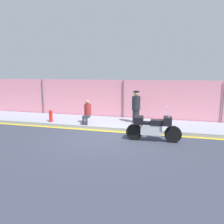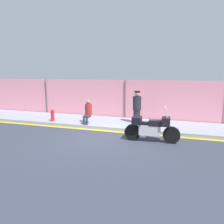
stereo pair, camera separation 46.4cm
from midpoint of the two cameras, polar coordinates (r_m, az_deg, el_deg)
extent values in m
plane|color=#333847|center=(9.33, -1.04, -6.83)|extent=(120.00, 120.00, 0.00)
cube|color=#8E93A3|center=(11.61, 2.92, -3.01)|extent=(39.18, 2.56, 0.17)
cube|color=gold|center=(10.35, 0.96, -5.09)|extent=(39.18, 0.18, 0.01)
cube|color=pink|center=(12.73, 4.56, 3.09)|extent=(37.22, 0.08, 2.33)
cylinder|color=#4C4C51|center=(14.76, -15.93, 3.71)|extent=(0.05, 0.05, 2.33)
cylinder|color=#4C4C51|center=(12.63, 4.45, 3.04)|extent=(0.05, 0.05, 2.33)
cylinder|color=black|center=(8.94, 16.72, -5.80)|extent=(0.67, 0.16, 0.67)
cylinder|color=black|center=(9.03, 6.88, -5.27)|extent=(0.67, 0.16, 0.67)
cube|color=silver|center=(8.92, 11.32, -4.63)|extent=(0.86, 0.31, 0.42)
cube|color=black|center=(8.84, 12.78, -2.81)|extent=(0.53, 0.33, 0.22)
cube|color=black|center=(8.86, 10.78, -2.96)|extent=(0.61, 0.30, 0.10)
cube|color=black|center=(8.81, 15.40, -2.43)|extent=(0.34, 0.49, 0.34)
cube|color=silver|center=(8.74, 15.51, 0.00)|extent=(0.12, 0.42, 0.42)
cube|color=black|center=(8.89, 8.03, -2.18)|extent=(0.38, 0.52, 0.30)
cylinder|color=#1E2328|center=(11.40, 7.65, -1.13)|extent=(0.35, 0.35, 0.69)
cylinder|color=#1E2328|center=(11.28, 7.73, 2.31)|extent=(0.43, 0.43, 0.69)
sphere|color=tan|center=(11.23, 7.79, 4.72)|extent=(0.27, 0.27, 0.27)
cylinder|color=black|center=(11.22, 7.80, 5.30)|extent=(0.31, 0.31, 0.06)
cylinder|color=#2D3342|center=(10.99, -6.12, -2.31)|extent=(0.11, 0.11, 0.39)
cylinder|color=#2D3342|center=(10.93, -5.37, -2.37)|extent=(0.11, 0.11, 0.39)
cube|color=#2D3342|center=(11.10, -5.36, -1.14)|extent=(0.29, 0.39, 0.10)
cylinder|color=maroon|center=(11.22, -5.00, 0.69)|extent=(0.35, 0.35, 0.56)
sphere|color=#A37556|center=(11.16, -5.03, 2.65)|extent=(0.22, 0.22, 0.22)
cylinder|color=red|center=(12.10, -14.19, -1.13)|extent=(0.18, 0.18, 0.51)
sphere|color=red|center=(12.05, -14.25, 0.30)|extent=(0.17, 0.17, 0.17)
cylinder|color=red|center=(12.01, -14.45, -1.10)|extent=(0.06, 0.07, 0.06)
camera|label=1|loc=(0.23, -88.72, 0.23)|focal=35.00mm
camera|label=2|loc=(0.23, 91.28, -0.23)|focal=35.00mm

